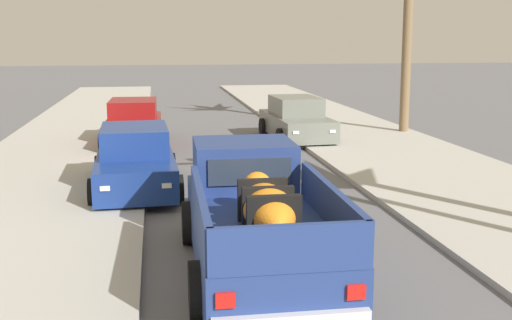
{
  "coord_description": "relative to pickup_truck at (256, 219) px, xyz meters",
  "views": [
    {
      "loc": [
        -2.24,
        -2.71,
        3.58
      ],
      "look_at": [
        -0.3,
        8.89,
        1.2
      ],
      "focal_mm": 42.51,
      "sensor_mm": 36.0,
      "label": 1
    }
  ],
  "objects": [
    {
      "name": "car_right_near",
      "position": [
        3.43,
        11.88,
        -0.1
      ],
      "size": [
        2.18,
        4.33,
        1.54
      ],
      "color": "slate",
      "rests_on": "ground"
    },
    {
      "name": "sidewalk_right",
      "position": [
        5.76,
        5.79,
        -0.75
      ],
      "size": [
        4.94,
        60.0,
        0.12
      ],
      "primitive_type": "cube",
      "color": "#B2AFA8",
      "rests_on": "ground"
    },
    {
      "name": "sidewalk_left",
      "position": [
        -4.25,
        5.79,
        -0.75
      ],
      "size": [
        4.94,
        60.0,
        0.12
      ],
      "primitive_type": "cube",
      "color": "#B2AFA8",
      "rests_on": "ground"
    },
    {
      "name": "car_left_near",
      "position": [
        -2.23,
        11.76,
        -0.1
      ],
      "size": [
        2.11,
        4.3,
        1.54
      ],
      "color": "maroon",
      "rests_on": "ground"
    },
    {
      "name": "car_right_mid",
      "position": [
        -1.99,
        5.38,
        -0.1
      ],
      "size": [
        2.13,
        4.3,
        1.54
      ],
      "color": "navy",
      "rests_on": "ground"
    },
    {
      "name": "curb_right",
      "position": [
        4.69,
        5.79,
        -0.76
      ],
      "size": [
        0.16,
        60.0,
        0.1
      ],
      "primitive_type": "cube",
      "color": "silver",
      "rests_on": "ground"
    },
    {
      "name": "curb_left",
      "position": [
        -3.18,
        5.79,
        -0.76
      ],
      "size": [
        0.16,
        60.0,
        0.1
      ],
      "primitive_type": "cube",
      "color": "silver",
      "rests_on": "ground"
    },
    {
      "name": "pickup_truck",
      "position": [
        0.0,
        0.0,
        0.0
      ],
      "size": [
        2.28,
        5.24,
        1.8
      ],
      "color": "navy",
      "rests_on": "ground"
    }
  ]
}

